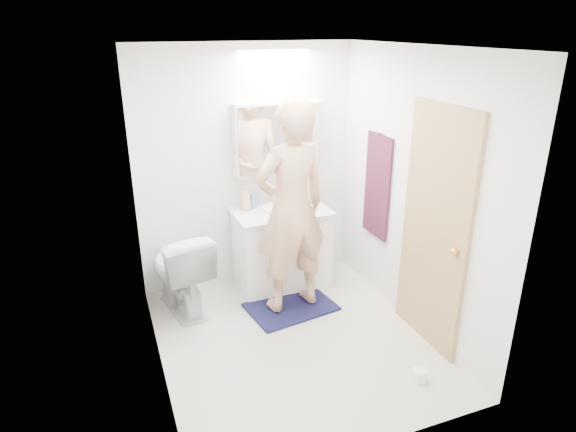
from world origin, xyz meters
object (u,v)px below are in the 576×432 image
toilet (180,271)px  soap_bottle_b (253,200)px  medicine_cabinet (278,138)px  toilet_paper_roll (420,375)px  person (291,209)px  soap_bottle_a (246,198)px  toothbrush_cup (290,199)px  vanity_cabinet (281,250)px

toilet → soap_bottle_b: bearing=-171.1°
medicine_cabinet → toilet_paper_roll: size_ratio=8.00×
person → soap_bottle_b: person is taller
soap_bottle_a → toothbrush_cup: bearing=1.2°
person → toothbrush_cup: bearing=-119.7°
medicine_cabinet → soap_bottle_a: 0.67m
medicine_cabinet → toilet_paper_roll: bearing=-78.6°
person → toilet_paper_roll: person is taller
soap_bottle_b → toilet_paper_roll: soap_bottle_b is taller
person → toothbrush_cup: 0.70m
toilet → soap_bottle_b: size_ratio=4.87×
vanity_cabinet → toothbrush_cup: bearing=44.8°
toilet_paper_roll → toilet: bearing=131.7°
toothbrush_cup → toilet_paper_roll: toothbrush_cup is taller
toilet_paper_roll → person: bearing=112.0°
medicine_cabinet → toothbrush_cup: bearing=-23.2°
vanity_cabinet → toilet_paper_roll: 1.89m
vanity_cabinet → soap_bottle_b: 0.59m
toilet → toilet_paper_roll: (1.50, -1.68, -0.36)m
vanity_cabinet → soap_bottle_b: bearing=143.0°
soap_bottle_b → toilet_paper_roll: bearing=-70.8°
soap_bottle_b → toilet: bearing=-160.1°
vanity_cabinet → medicine_cabinet: medicine_cabinet is taller
medicine_cabinet → soap_bottle_a: size_ratio=3.69×
toilet_paper_roll → soap_bottle_b: bearing=109.2°
person → toilet: bearing=-29.3°
medicine_cabinet → person: size_ratio=0.45×
toothbrush_cup → soap_bottle_b: bearing=177.1°
toilet → toilet_paper_roll: toilet is taller
vanity_cabinet → person: 0.79m
vanity_cabinet → person: (-0.08, -0.48, 0.63)m
person → soap_bottle_a: 0.67m
medicine_cabinet → toilet: bearing=-163.5°
soap_bottle_a → toilet_paper_roll: 2.28m
toilet → person: bearing=148.4°
person → soap_bottle_a: size_ratio=8.14×
vanity_cabinet → soap_bottle_a: soap_bottle_a is taller
medicine_cabinet → toilet: (-1.10, -0.33, -1.09)m
vanity_cabinet → toothbrush_cup: size_ratio=8.64×
medicine_cabinet → toilet_paper_roll: (0.40, -2.01, -1.45)m
medicine_cabinet → toothbrush_cup: size_ratio=8.45×
soap_bottle_a → toothbrush_cup: 0.48m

